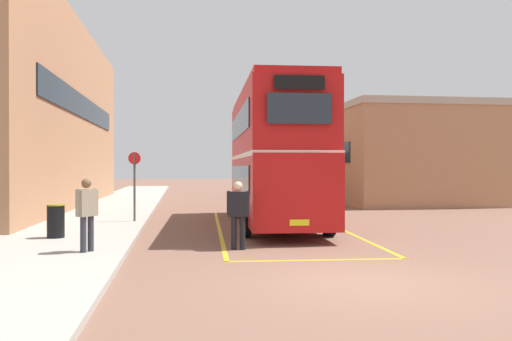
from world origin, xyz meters
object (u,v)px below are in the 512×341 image
Objects in this scene: single_deck_bus at (280,173)px; pedestrian_boarding at (238,210)px; litter_bin at (56,221)px; pedestrian_waiting_near at (87,209)px; bus_stop_sign at (134,179)px; double_decker_bus at (273,155)px.

pedestrian_boarding is at bearing -103.27° from single_deck_bus.
single_deck_bus is 10.85× the size of litter_bin.
pedestrian_waiting_near is (-3.55, -0.73, 0.11)m from pedestrian_boarding.
litter_bin is 0.37× the size of bus_stop_sign.
single_deck_bus is (3.33, 16.46, -0.87)m from double_decker_bus.
pedestrian_boarding is (-1.86, -5.59, -1.52)m from double_decker_bus.
single_deck_bus is at bearing 76.73° from pedestrian_boarding.
litter_bin is at bearing -112.20° from bus_stop_sign.
single_deck_bus is 22.53m from litter_bin.
litter_bin is at bearing 158.56° from pedestrian_boarding.
double_decker_bus reaches higher than single_deck_bus.
pedestrian_waiting_near is at bearing -168.34° from pedestrian_boarding.
double_decker_bus is at bearing 28.94° from litter_bin.
pedestrian_waiting_near is 1.83× the size of litter_bin.
pedestrian_boarding is 3.63m from pedestrian_waiting_near.
single_deck_bus is 5.93× the size of pedestrian_waiting_near.
double_decker_bus is 11.73× the size of litter_bin.
pedestrian_boarding is 6.93m from bus_stop_sign.
double_decker_bus reaches higher than pedestrian_waiting_near.
pedestrian_boarding is at bearing 11.66° from pedestrian_waiting_near.
pedestrian_waiting_near is at bearing -111.01° from single_deck_bus.
single_deck_bus reaches higher than bus_stop_sign.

